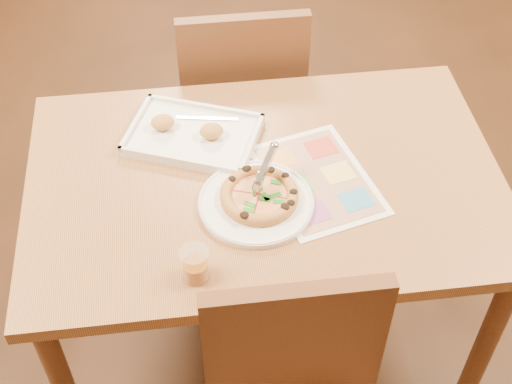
{
  "coord_description": "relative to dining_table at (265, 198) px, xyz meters",
  "views": [
    {
      "loc": [
        -0.19,
        -1.35,
        2.11
      ],
      "look_at": [
        -0.04,
        -0.1,
        0.77
      ],
      "focal_mm": 50.0,
      "sensor_mm": 36.0,
      "label": 1
    }
  ],
  "objects": [
    {
      "name": "plate",
      "position": [
        -0.04,
        -0.1,
        0.09
      ],
      "size": [
        0.37,
        0.37,
        0.02
      ],
      "primitive_type": "cylinder",
      "rotation": [
        0.0,
        0.0,
        0.27
      ],
      "color": "white",
      "rests_on": "dining_table"
    },
    {
      "name": "glass_tumbler",
      "position": [
        -0.21,
        -0.31,
        0.12
      ],
      "size": [
        0.07,
        0.07,
        0.09
      ],
      "rotation": [
        0.0,
        0.0,
        -0.12
      ],
      "color": "#8F490B",
      "rests_on": "dining_table"
    },
    {
      "name": "dining_table",
      "position": [
        0.0,
        0.0,
        0.0
      ],
      "size": [
        1.3,
        0.85,
        0.72
      ],
      "color": "#9E663F",
      "rests_on": "ground"
    },
    {
      "name": "pizza_cutter",
      "position": [
        -0.01,
        -0.06,
        0.17
      ],
      "size": [
        0.08,
        0.13,
        0.09
      ],
      "rotation": [
        0.0,
        0.0,
        1.03
      ],
      "color": "silver",
      "rests_on": "pizza"
    },
    {
      "name": "appetizer_tray",
      "position": [
        -0.19,
        0.18,
        0.1
      ],
      "size": [
        0.43,
        0.37,
        0.06
      ],
      "rotation": [
        0.0,
        0.0,
        -0.38
      ],
      "color": "silver",
      "rests_on": "dining_table"
    },
    {
      "name": "menu",
      "position": [
        0.14,
        -0.03,
        0.09
      ],
      "size": [
        0.36,
        0.44,
        0.0
      ],
      "primitive_type": "cube",
      "rotation": [
        0.0,
        0.0,
        0.25
      ],
      "color": "white",
      "rests_on": "dining_table"
    },
    {
      "name": "chair_far",
      "position": [
        -0.0,
        0.6,
        -0.07
      ],
      "size": [
        0.42,
        0.42,
        0.47
      ],
      "rotation": [
        0.0,
        0.0,
        3.14
      ],
      "color": "brown",
      "rests_on": "ground"
    },
    {
      "name": "pizza",
      "position": [
        -0.03,
        -0.09,
        0.11
      ],
      "size": [
        0.21,
        0.21,
        0.03
      ],
      "rotation": [
        0.0,
        0.0,
        -0.33
      ],
      "color": "#C68843",
      "rests_on": "plate"
    }
  ]
}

